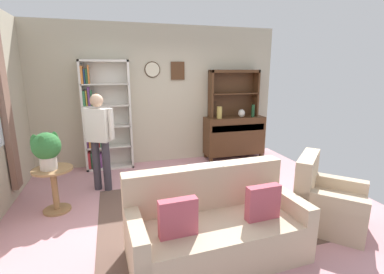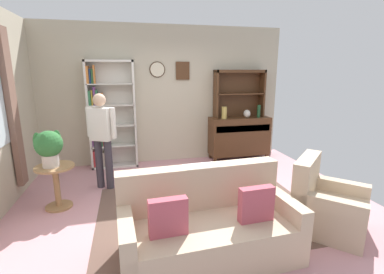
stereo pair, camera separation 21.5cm
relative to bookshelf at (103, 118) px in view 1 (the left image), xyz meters
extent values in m
cube|color=#C68C93|center=(1.18, -1.95, -1.02)|extent=(5.40, 4.60, 0.02)
cube|color=#BCB299|center=(1.18, 0.18, 0.39)|extent=(5.00, 0.06, 2.80)
cylinder|color=beige|center=(1.00, 0.14, 0.91)|extent=(0.28, 0.03, 0.28)
torus|color=#382314|center=(1.00, 0.14, 0.91)|extent=(0.31, 0.02, 0.31)
cube|color=#4C2D19|center=(1.52, 0.13, 0.89)|extent=(0.28, 0.03, 0.36)
cube|color=#7F5B4C|center=(-1.26, -1.10, 0.34)|extent=(0.08, 0.24, 2.30)
cube|color=brown|center=(1.38, -2.25, -1.01)|extent=(2.96, 2.17, 0.01)
cube|color=silver|center=(-0.35, -0.02, 0.04)|extent=(0.04, 0.30, 2.10)
cube|color=silver|center=(0.51, -0.02, 0.04)|extent=(0.04, 0.30, 2.10)
cube|color=silver|center=(0.08, -0.02, 1.07)|extent=(0.90, 0.30, 0.04)
cube|color=silver|center=(0.08, -0.02, -0.99)|extent=(0.90, 0.30, 0.04)
cube|color=silver|center=(0.08, 0.13, 0.04)|extent=(0.90, 0.01, 2.10)
cube|color=silver|center=(0.08, -0.02, -0.57)|extent=(0.86, 0.30, 0.02)
cube|color=#B22D33|center=(-0.31, -0.04, -0.80)|extent=(0.04, 0.22, 0.31)
cube|color=#337247|center=(-0.26, -0.04, -0.82)|extent=(0.03, 0.15, 0.28)
cube|color=#337247|center=(-0.23, -0.04, -0.83)|extent=(0.04, 0.22, 0.26)
cube|color=#337247|center=(-0.18, -0.04, -0.84)|extent=(0.04, 0.11, 0.25)
cube|color=gray|center=(-0.14, -0.04, -0.82)|extent=(0.04, 0.17, 0.27)
cube|color=#723F7F|center=(-0.09, -0.04, -0.82)|extent=(0.03, 0.19, 0.28)
cube|color=silver|center=(0.08, -0.02, -0.16)|extent=(0.86, 0.30, 0.02)
cube|color=#723F7F|center=(-0.31, -0.04, -0.41)|extent=(0.03, 0.14, 0.29)
cube|color=#CC7233|center=(-0.27, -0.04, -0.39)|extent=(0.03, 0.17, 0.33)
cube|color=#723F7F|center=(-0.23, -0.04, -0.42)|extent=(0.03, 0.12, 0.27)
cube|color=#B22D33|center=(-0.19, -0.04, -0.39)|extent=(0.03, 0.16, 0.33)
cube|color=#337247|center=(-0.15, -0.04, -0.44)|extent=(0.04, 0.17, 0.24)
cube|color=#B22D33|center=(-0.11, -0.04, -0.40)|extent=(0.04, 0.12, 0.31)
cube|color=#337247|center=(-0.07, -0.04, -0.40)|extent=(0.03, 0.19, 0.32)
cube|color=silver|center=(0.08, -0.02, 0.24)|extent=(0.86, 0.30, 0.02)
cube|color=#337247|center=(-0.32, -0.04, -0.01)|extent=(0.02, 0.21, 0.29)
cube|color=#723F7F|center=(-0.29, -0.04, 0.00)|extent=(0.02, 0.22, 0.31)
cube|color=#B22D33|center=(-0.24, -0.04, 0.01)|extent=(0.04, 0.17, 0.32)
cube|color=#337247|center=(-0.21, -0.04, -0.02)|extent=(0.03, 0.16, 0.26)
cube|color=silver|center=(0.08, -0.02, 0.65)|extent=(0.86, 0.30, 0.02)
cube|color=#337247|center=(-0.31, -0.04, 0.39)|extent=(0.04, 0.17, 0.27)
cube|color=gold|center=(-0.27, -0.04, 0.39)|extent=(0.03, 0.13, 0.28)
cube|color=#723F7F|center=(-0.22, -0.04, 0.43)|extent=(0.04, 0.12, 0.35)
cube|color=#337247|center=(-0.18, -0.04, 0.39)|extent=(0.03, 0.15, 0.28)
cube|color=gray|center=(-0.14, -0.04, 0.37)|extent=(0.04, 0.22, 0.23)
cube|color=#CC7233|center=(-0.09, -0.04, 0.37)|extent=(0.04, 0.14, 0.23)
cube|color=#CC7233|center=(-0.31, -0.04, 0.82)|extent=(0.04, 0.24, 0.32)
cube|color=#284C8C|center=(-0.27, -0.04, 0.79)|extent=(0.02, 0.12, 0.27)
cube|color=#337247|center=(-0.23, -0.04, 0.79)|extent=(0.04, 0.11, 0.27)
cube|color=#CC7233|center=(-0.20, -0.04, 0.82)|extent=(0.02, 0.19, 0.34)
cube|color=#4C2D19|center=(2.73, -0.09, -0.50)|extent=(1.30, 0.45, 0.82)
cube|color=#4C2D19|center=(2.13, -0.26, -0.96)|extent=(0.06, 0.06, 0.10)
cube|color=#4C2D19|center=(3.33, -0.26, -0.96)|extent=(0.06, 0.06, 0.10)
cube|color=#4C2D19|center=(2.13, 0.09, -0.96)|extent=(0.06, 0.06, 0.10)
cube|color=#4C2D19|center=(3.33, 0.09, -0.96)|extent=(0.06, 0.06, 0.10)
cube|color=#3D2414|center=(2.73, -0.31, -0.30)|extent=(1.20, 0.01, 0.14)
cube|color=#4C2D19|center=(2.20, -0.01, 0.41)|extent=(0.04, 0.26, 1.00)
cube|color=#4C2D19|center=(3.26, -0.01, 0.41)|extent=(0.04, 0.26, 1.00)
cube|color=#4C2D19|center=(2.73, -0.01, 0.88)|extent=(1.10, 0.26, 0.06)
cube|color=#4C2D19|center=(2.73, -0.01, 0.41)|extent=(1.06, 0.26, 0.02)
cube|color=#4C2D19|center=(2.73, 0.12, 0.41)|extent=(1.10, 0.01, 1.00)
cylinder|color=tan|center=(2.34, -0.17, 0.04)|extent=(0.11, 0.11, 0.25)
ellipsoid|color=beige|center=(2.86, -0.15, -0.01)|extent=(0.15, 0.15, 0.17)
cylinder|color=#194223|center=(3.12, -0.18, 0.04)|extent=(0.07, 0.07, 0.27)
cube|color=#C6AD8E|center=(1.12, -3.19, -0.80)|extent=(1.84, 0.95, 0.42)
cube|color=#C6AD8E|center=(1.10, -2.87, -0.35)|extent=(1.81, 0.30, 0.48)
cube|color=#C6AD8E|center=(0.29, -3.24, -0.71)|extent=(0.19, 0.86, 0.60)
cube|color=#C6AD8E|center=(1.95, -3.15, -0.71)|extent=(0.19, 0.86, 0.60)
cube|color=#B74C5B|center=(0.68, -3.34, -0.41)|extent=(0.36, 0.12, 0.36)
cube|color=#B74C5B|center=(1.58, -3.29, -0.41)|extent=(0.36, 0.12, 0.36)
cube|color=white|center=(1.10, -2.87, -0.11)|extent=(0.37, 0.20, 0.00)
cube|color=#C6AD8E|center=(2.69, -3.03, -0.81)|extent=(1.08, 1.08, 0.40)
cube|color=#C6AD8E|center=(2.48, -2.81, -0.37)|extent=(0.67, 0.65, 0.48)
cube|color=#C6AD8E|center=(2.47, -3.24, -0.74)|extent=(0.64, 0.66, 0.55)
cube|color=#C6AD8E|center=(2.91, -2.82, -0.74)|extent=(0.64, 0.66, 0.55)
cylinder|color=#997047|center=(-0.65, -1.65, -0.40)|extent=(0.52, 0.52, 0.03)
cylinder|color=#997047|center=(-0.65, -1.65, -0.71)|extent=(0.08, 0.08, 0.59)
cylinder|color=#997047|center=(-0.65, -1.65, -1.00)|extent=(0.36, 0.36, 0.03)
cylinder|color=beige|center=(-0.69, -1.67, -0.30)|extent=(0.21, 0.21, 0.17)
sphere|color=#2D6B33|center=(-0.69, -1.67, -0.07)|extent=(0.36, 0.36, 0.36)
ellipsoid|color=#2D6B33|center=(-0.81, -1.69, -0.03)|extent=(0.11, 0.06, 0.26)
ellipsoid|color=#2D6B33|center=(-0.59, -1.58, -0.03)|extent=(0.11, 0.06, 0.26)
ellipsoid|color=#2D6B33|center=(-0.70, -1.79, -0.03)|extent=(0.11, 0.06, 0.26)
cylinder|color=#38333D|center=(-0.13, -1.04, -0.60)|extent=(0.16, 0.16, 0.82)
cylinder|color=#38333D|center=(0.03, -1.12, -0.60)|extent=(0.16, 0.16, 0.82)
cube|color=silver|center=(-0.05, -1.08, 0.07)|extent=(0.39, 0.34, 0.52)
sphere|color=tan|center=(-0.05, -1.08, 0.45)|extent=(0.27, 0.27, 0.20)
cylinder|color=silver|center=(-0.24, -0.97, 0.10)|extent=(0.11, 0.11, 0.48)
cylinder|color=silver|center=(0.15, -1.19, 0.10)|extent=(0.11, 0.11, 0.48)
cube|color=#4C2D19|center=(1.25, -2.33, -0.61)|extent=(0.80, 0.50, 0.03)
cube|color=#4C2D19|center=(0.88, -2.55, -0.82)|extent=(0.05, 0.05, 0.39)
cube|color=#4C2D19|center=(1.62, -2.55, -0.82)|extent=(0.05, 0.05, 0.39)
cube|color=#4C2D19|center=(0.88, -2.11, -0.82)|extent=(0.05, 0.05, 0.39)
cube|color=#4C2D19|center=(1.62, -2.11, -0.82)|extent=(0.05, 0.05, 0.39)
cube|color=#B22D33|center=(1.28, -2.35, -0.58)|extent=(0.20, 0.14, 0.03)
cube|color=#284C8C|center=(1.28, -2.35, -0.55)|extent=(0.17, 0.12, 0.02)
cube|color=#723F7F|center=(1.27, -2.34, -0.53)|extent=(0.15, 0.11, 0.03)
camera|label=1|loc=(0.16, -5.57, 0.90)|focal=26.01mm
camera|label=2|loc=(0.36, -5.62, 0.90)|focal=26.01mm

